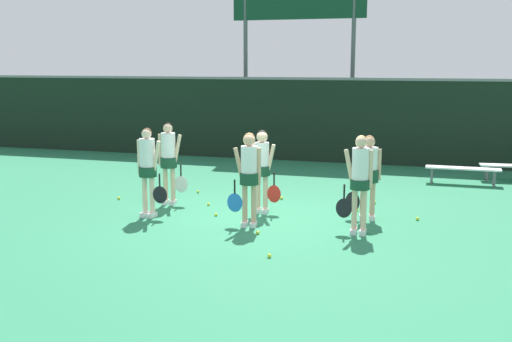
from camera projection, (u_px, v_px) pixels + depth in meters
ground_plane at (255, 218)px, 11.93m from camera, size 140.00×140.00×0.00m
fence_windscreen at (322, 120)px, 18.46m from camera, size 60.00×0.08×2.61m
scoreboard at (298, 10)px, 19.52m from camera, size 4.43×0.15×5.96m
bench_courtside at (463, 170)px, 15.21m from camera, size 1.84×0.38×0.43m
player_0 at (148, 165)px, 11.87m from camera, size 0.65×0.36×1.79m
player_1 at (249, 171)px, 11.16m from camera, size 0.64×0.36×1.78m
player_2 at (360, 176)px, 10.66m from camera, size 0.64×0.35×1.80m
player_3 at (169, 157)px, 12.93m from camera, size 0.65×0.35×1.79m
player_4 at (262, 164)px, 12.19m from camera, size 0.62×0.33×1.71m
player_5 at (368, 170)px, 11.68m from camera, size 0.67×0.40×1.67m
tennis_ball_0 at (198, 192)px, 14.24m from camera, size 0.07×0.07×0.07m
tennis_ball_1 at (119, 198)px, 13.54m from camera, size 0.07×0.07×0.07m
tennis_ball_2 at (269, 256)px, 9.51m from camera, size 0.07×0.07×0.07m
tennis_ball_3 at (281, 198)px, 13.55m from camera, size 0.07×0.07×0.07m
tennis_ball_4 at (374, 202)px, 13.13m from camera, size 0.07×0.07×0.07m
tennis_ball_5 at (357, 209)px, 12.50m from camera, size 0.07×0.07×0.07m
tennis_ball_6 at (216, 215)px, 12.09m from camera, size 0.06×0.06×0.06m
tennis_ball_7 at (258, 233)px, 10.80m from camera, size 0.07×0.07×0.07m
tennis_ball_8 at (266, 197)px, 13.67m from camera, size 0.07×0.07×0.07m
tennis_ball_9 at (418, 219)px, 11.76m from camera, size 0.07×0.07×0.07m
tennis_ball_10 at (209, 204)px, 12.97m from camera, size 0.06×0.06×0.06m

